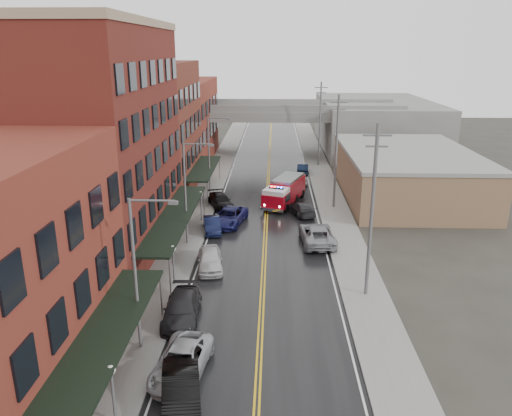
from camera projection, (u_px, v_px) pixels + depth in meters
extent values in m
cube|color=black|center=(266.00, 222.00, 49.27)|extent=(11.00, 160.00, 0.02)
cube|color=slate|center=(193.00, 221.00, 49.50)|extent=(3.00, 160.00, 0.15)
cube|color=slate|center=(340.00, 223.00, 49.00)|extent=(3.00, 160.00, 0.15)
cube|color=gray|center=(209.00, 221.00, 49.44)|extent=(0.30, 160.00, 0.15)
cube|color=gray|center=(323.00, 222.00, 49.06)|extent=(0.30, 160.00, 0.15)
cube|color=#5C1E18|center=(101.00, 144.00, 40.32)|extent=(9.00, 20.00, 18.00)
cube|color=#5E2A1C|center=(153.00, 129.00, 57.43)|extent=(9.00, 15.00, 15.00)
cube|color=maroon|center=(181.00, 121.00, 74.54)|extent=(9.00, 20.00, 12.00)
cube|color=#826246|center=(406.00, 175.00, 57.47)|extent=(14.00, 22.00, 5.00)
cube|color=slate|center=(375.00, 124.00, 85.49)|extent=(18.00, 30.00, 8.00)
cube|color=black|center=(101.00, 342.00, 23.87)|extent=(2.60, 16.00, 0.18)
cylinder|color=slate|center=(161.00, 296.00, 31.53)|extent=(0.10, 0.10, 3.00)
cube|color=black|center=(176.00, 215.00, 41.95)|extent=(2.60, 18.00, 0.18)
cylinder|color=slate|center=(170.00, 276.00, 34.19)|extent=(0.10, 0.10, 3.00)
cylinder|color=slate|center=(204.00, 203.00, 50.56)|extent=(0.10, 0.10, 3.00)
cube|color=black|center=(204.00, 168.00, 58.60)|extent=(2.60, 13.00, 0.18)
cylinder|color=slate|center=(207.00, 195.00, 53.22)|extent=(0.10, 0.10, 3.00)
cylinder|color=slate|center=(219.00, 169.00, 64.83)|extent=(0.10, 0.10, 3.00)
cylinder|color=#59595B|center=(114.00, 399.00, 22.42)|extent=(0.14, 0.14, 2.80)
sphere|color=silver|center=(111.00, 370.00, 21.96)|extent=(0.44, 0.44, 0.44)
cylinder|color=#59595B|center=(174.00, 268.00, 35.74)|extent=(0.14, 0.14, 2.80)
sphere|color=silver|center=(173.00, 249.00, 35.29)|extent=(0.44, 0.44, 0.44)
cylinder|color=#59595B|center=(201.00, 208.00, 49.07)|extent=(0.14, 0.14, 2.80)
sphere|color=silver|center=(201.00, 194.00, 48.61)|extent=(0.44, 0.44, 0.44)
cylinder|color=#59595B|center=(135.00, 277.00, 27.20)|extent=(0.18, 0.18, 9.00)
cylinder|color=#59595B|center=(152.00, 201.00, 25.81)|extent=(2.40, 0.12, 0.12)
cube|color=#59595B|center=(173.00, 203.00, 25.80)|extent=(0.50, 0.22, 0.18)
cylinder|color=#59595B|center=(185.00, 195.00, 42.42)|extent=(0.18, 0.18, 9.00)
cylinder|color=#59595B|center=(198.00, 144.00, 41.04)|extent=(2.40, 0.12, 0.12)
cube|color=#59595B|center=(211.00, 145.00, 41.03)|extent=(0.50, 0.22, 0.18)
cylinder|color=#59595B|center=(209.00, 156.00, 57.65)|extent=(0.18, 0.18, 9.00)
cylinder|color=#59595B|center=(218.00, 118.00, 56.26)|extent=(2.40, 0.12, 0.12)
cube|color=#59595B|center=(228.00, 119.00, 56.25)|extent=(0.50, 0.22, 0.18)
cylinder|color=#59595B|center=(372.00, 214.00, 32.92)|extent=(0.24, 0.24, 12.00)
cube|color=#59595B|center=(378.00, 135.00, 31.33)|extent=(1.80, 0.12, 0.12)
cube|color=#59595B|center=(377.00, 146.00, 31.54)|extent=(1.40, 0.12, 0.12)
cylinder|color=#59595B|center=(336.00, 153.00, 51.95)|extent=(0.24, 0.24, 12.00)
cube|color=#59595B|center=(339.00, 102.00, 50.36)|extent=(1.80, 0.12, 0.12)
cube|color=#59595B|center=(338.00, 109.00, 50.57)|extent=(1.40, 0.12, 0.12)
cylinder|color=#59595B|center=(320.00, 125.00, 70.98)|extent=(0.24, 0.24, 12.00)
cube|color=#59595B|center=(321.00, 88.00, 69.39)|extent=(1.80, 0.12, 0.12)
cube|color=#59595B|center=(321.00, 93.00, 69.60)|extent=(1.40, 0.12, 0.12)
cube|color=slate|center=(270.00, 113.00, 77.66)|extent=(40.00, 10.00, 1.50)
cube|color=slate|center=(200.00, 137.00, 79.18)|extent=(1.60, 8.00, 6.00)
cube|color=slate|center=(339.00, 138.00, 78.43)|extent=(1.60, 8.00, 6.00)
cube|color=#A10714|center=(288.00, 188.00, 55.66)|extent=(4.14, 5.89, 2.06)
cube|color=#A10714|center=(276.00, 200.00, 52.38)|extent=(3.17, 3.23, 1.47)
cube|color=silver|center=(276.00, 191.00, 52.09)|extent=(2.99, 3.00, 0.49)
cube|color=black|center=(277.00, 197.00, 52.47)|extent=(2.85, 2.31, 0.78)
cube|color=slate|center=(288.00, 178.00, 55.30)|extent=(3.77, 5.44, 0.29)
cube|color=black|center=(276.00, 188.00, 51.99)|extent=(1.57, 0.79, 0.14)
sphere|color=#FF0C0C|center=(272.00, 187.00, 52.15)|extent=(0.20, 0.20, 0.20)
sphere|color=#1933FF|center=(281.00, 188.00, 51.77)|extent=(0.20, 0.20, 0.20)
cylinder|color=black|center=(266.00, 206.00, 52.91)|extent=(1.04, 0.66, 0.98)
cylinder|color=black|center=(285.00, 208.00, 52.14)|extent=(1.04, 0.66, 0.98)
cylinder|color=black|center=(277.00, 197.00, 55.93)|extent=(1.04, 0.66, 0.98)
cylinder|color=black|center=(295.00, 199.00, 55.16)|extent=(1.04, 0.66, 0.98)
cylinder|color=black|center=(284.00, 192.00, 58.09)|extent=(1.04, 0.66, 0.98)
cylinder|color=black|center=(302.00, 194.00, 57.32)|extent=(1.04, 0.66, 0.98)
imported|color=black|center=(181.00, 391.00, 23.75)|extent=(2.68, 5.32, 1.67)
imported|color=#A4A8AB|center=(182.00, 362.00, 26.16)|extent=(3.06, 5.55, 1.47)
imported|color=black|center=(182.00, 309.00, 31.42)|extent=(2.38, 5.39, 1.54)
imported|color=silver|center=(210.00, 259.00, 38.70)|extent=(2.54, 4.87, 1.58)
imported|color=black|center=(212.00, 225.00, 46.57)|extent=(2.25, 4.39, 1.38)
imported|color=#121344|center=(229.00, 217.00, 48.50)|extent=(3.79, 6.12, 1.58)
imported|color=black|center=(221.00, 201.00, 53.79)|extent=(3.59, 5.37, 1.44)
imported|color=gray|center=(317.00, 234.00, 43.79)|extent=(3.16, 6.18, 1.67)
imported|color=#2A2A2D|center=(301.00, 208.00, 51.43)|extent=(3.13, 4.93, 1.33)
imported|color=silver|center=(300.00, 178.00, 63.37)|extent=(1.96, 4.42, 1.48)
imported|color=black|center=(303.00, 169.00, 68.28)|extent=(1.78, 4.33, 1.39)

